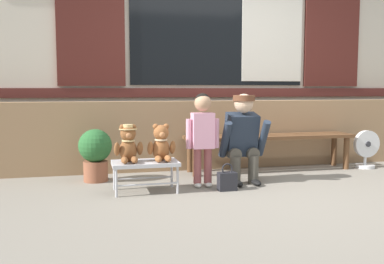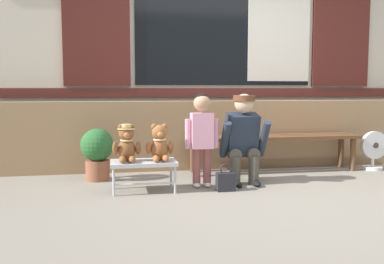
{
  "view_description": "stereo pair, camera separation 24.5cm",
  "coord_description": "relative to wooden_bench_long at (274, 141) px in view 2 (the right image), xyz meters",
  "views": [
    {
      "loc": [
        -1.74,
        -3.83,
        1.0
      ],
      "look_at": [
        -0.68,
        0.56,
        0.55
      ],
      "focal_mm": 40.55,
      "sensor_mm": 36.0,
      "label": 1
    },
    {
      "loc": [
        -1.5,
        -3.88,
        1.0
      ],
      "look_at": [
        -0.68,
        0.56,
        0.55
      ],
      "focal_mm": 40.55,
      "sensor_mm": 36.0,
      "label": 2
    }
  ],
  "objects": [
    {
      "name": "brick_low_wall",
      "position": [
        -0.42,
        0.37,
        0.05
      ],
      "size": [
        6.87,
        0.25,
        0.85
      ],
      "primitive_type": "cube",
      "color": "#997551",
      "rests_on": "ground"
    },
    {
      "name": "adult_crouching",
      "position": [
        -0.56,
        -0.57,
        0.11
      ],
      "size": [
        0.5,
        0.49,
        0.95
      ],
      "color": "#4C473D",
      "rests_on": "ground"
    },
    {
      "name": "floor_fan",
      "position": [
        1.26,
        -0.13,
        -0.13
      ],
      "size": [
        0.34,
        0.24,
        0.48
      ],
      "color": "silver",
      "rests_on": "ground"
    },
    {
      "name": "shop_facade",
      "position": [
        -0.41,
        0.88,
        1.3
      ],
      "size": [
        7.01,
        0.26,
        3.32
      ],
      "color": "beige",
      "rests_on": "ground"
    },
    {
      "name": "teddy_bear_with_hat",
      "position": [
        -1.79,
        -0.74,
        0.1
      ],
      "size": [
        0.28,
        0.27,
        0.36
      ],
      "color": "brown",
      "rests_on": "small_display_bench"
    },
    {
      "name": "teddy_bear_plain",
      "position": [
        -1.47,
        -0.74,
        0.09
      ],
      "size": [
        0.28,
        0.26,
        0.36
      ],
      "color": "#93562D",
      "rests_on": "small_display_bench"
    },
    {
      "name": "child_standing",
      "position": [
        -1.03,
        -0.67,
        0.22
      ],
      "size": [
        0.35,
        0.18,
        0.96
      ],
      "color": "#994C4C",
      "rests_on": "ground"
    },
    {
      "name": "wooden_bench_long",
      "position": [
        0.0,
        0.0,
        0.0
      ],
      "size": [
        2.1,
        0.4,
        0.44
      ],
      "color": "brown",
      "rests_on": "ground"
    },
    {
      "name": "small_display_bench",
      "position": [
        -1.63,
        -0.75,
        -0.11
      ],
      "size": [
        0.64,
        0.36,
        0.3
      ],
      "color": "#BCBCC1",
      "rests_on": "ground"
    },
    {
      "name": "potted_plant",
      "position": [
        -2.09,
        -0.14,
        -0.05
      ],
      "size": [
        0.36,
        0.36,
        0.57
      ],
      "color": "brown",
      "rests_on": "ground"
    },
    {
      "name": "handbag_on_ground",
      "position": [
        -0.83,
        -0.88,
        -0.28
      ],
      "size": [
        0.18,
        0.11,
        0.27
      ],
      "color": "#232328",
      "rests_on": "ground"
    },
    {
      "name": "ground_plane",
      "position": [
        -0.42,
        -1.06,
        -0.37
      ],
      "size": [
        60.0,
        60.0,
        0.0
      ],
      "primitive_type": "plane",
      "color": "gray"
    }
  ]
}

